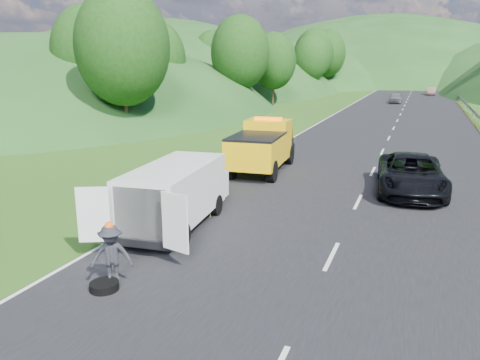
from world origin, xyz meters
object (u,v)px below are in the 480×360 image
at_px(white_van, 177,192).
at_px(woman, 196,205).
at_px(tow_truck, 263,146).
at_px(suitcase, 171,198).
at_px(spare_tire, 105,290).
at_px(worker, 114,286).
at_px(passing_suv, 410,193).
at_px(child, 208,218).

bearing_deg(white_van, woman, 96.83).
distance_m(tow_truck, woman, 6.96).
xyz_separation_m(suitcase, spare_tire, (2.05, -7.12, -0.28)).
xyz_separation_m(woman, worker, (1.19, -7.17, 0.00)).
distance_m(white_van, suitcase, 2.87).
distance_m(spare_tire, passing_suv, 14.31).
height_order(woman, suitcase, woman).
relative_size(white_van, suitcase, 11.73).
xyz_separation_m(tow_truck, child, (0.55, -8.08, -1.34)).
relative_size(tow_truck, spare_tire, 8.89).
bearing_deg(woman, child, -135.67).
distance_m(tow_truck, passing_suv, 7.79).
bearing_deg(worker, suitcase, 78.77).
distance_m(suitcase, passing_suv, 10.49).
bearing_deg(tow_truck, worker, -91.71).
xyz_separation_m(woman, spare_tire, (1.11, -7.43, 0.00)).
height_order(tow_truck, woman, tow_truck).
bearing_deg(child, spare_tire, -57.53).
bearing_deg(passing_suv, spare_tire, -124.08).
xyz_separation_m(white_van, worker, (0.63, -4.61, -1.26)).
relative_size(worker, spare_tire, 2.25).
distance_m(white_van, worker, 4.82).
xyz_separation_m(child, spare_tire, (-0.02, -6.17, 0.00)).
distance_m(tow_truck, suitcase, 7.36).
relative_size(woman, child, 1.75).
relative_size(tow_truck, passing_suv, 1.09).
bearing_deg(tow_truck, suitcase, -106.21).
distance_m(child, spare_tire, 6.17).
relative_size(tow_truck, white_van, 1.00).
bearing_deg(tow_truck, spare_tire, -92.09).
height_order(child, spare_tire, child).
bearing_deg(suitcase, worker, -72.76).
xyz_separation_m(suitcase, passing_suv, (8.99, 5.40, -0.28)).
height_order(tow_truck, passing_suv, tow_truck).
bearing_deg(woman, spare_tire, -168.79).
relative_size(white_van, spare_tire, 8.85).
bearing_deg(worker, tow_truck, 64.05).
bearing_deg(child, woman, 164.25).
xyz_separation_m(woman, child, (1.13, -1.27, 0.00)).
relative_size(woman, spare_tire, 2.17).
xyz_separation_m(tow_truck, suitcase, (-1.51, -7.13, -1.06)).
bearing_deg(suitcase, spare_tire, -73.97).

